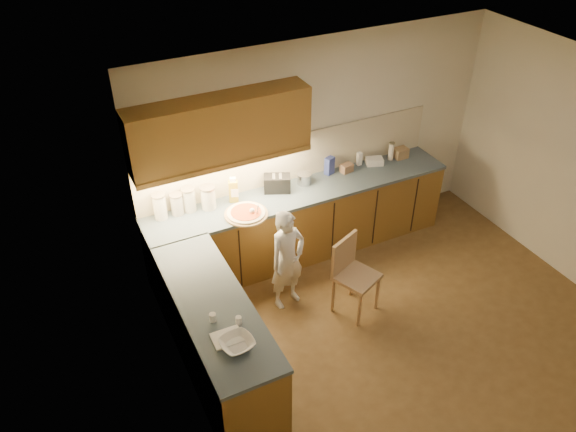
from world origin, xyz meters
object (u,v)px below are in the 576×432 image
at_px(pizza_on_board, 246,213).
at_px(wooden_chair, 352,271).
at_px(oil_jug, 233,191).
at_px(toaster, 277,183).
at_px(child, 287,260).

relative_size(pizza_on_board, wooden_chair, 0.53).
relative_size(oil_jug, toaster, 0.88).
height_order(child, wooden_chair, child).
bearing_deg(pizza_on_board, wooden_chair, -48.92).
bearing_deg(child, pizza_on_board, 100.18).
bearing_deg(oil_jug, wooden_chair, -56.36).
distance_m(pizza_on_board, wooden_chair, 1.30).
xyz_separation_m(child, wooden_chair, (0.58, -0.38, -0.08)).
distance_m(pizza_on_board, toaster, 0.60).
height_order(pizza_on_board, wooden_chair, pizza_on_board).
relative_size(wooden_chair, oil_jug, 2.93).
distance_m(wooden_chair, toaster, 1.36).
bearing_deg(oil_jug, child, -73.70).
bearing_deg(toaster, pizza_on_board, -125.68).
bearing_deg(child, toaster, 58.52).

